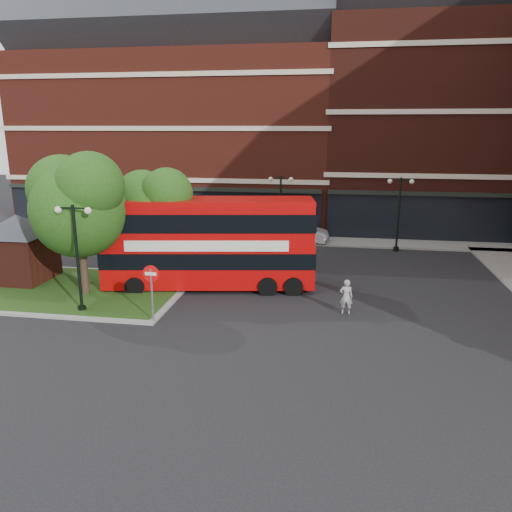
% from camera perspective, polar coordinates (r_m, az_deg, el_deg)
% --- Properties ---
extents(ground, '(120.00, 120.00, 0.00)m').
position_cam_1_polar(ground, '(22.26, -6.79, -7.42)').
color(ground, black).
rests_on(ground, ground).
extents(pavement_far, '(44.00, 3.00, 0.12)m').
position_cam_1_polar(pavement_far, '(37.68, 0.09, 2.01)').
color(pavement_far, slate).
rests_on(pavement_far, ground).
extents(terrace_far_left, '(26.00, 12.00, 14.00)m').
position_cam_1_polar(terrace_far_left, '(45.95, -8.51, 12.88)').
color(terrace_far_left, maroon).
rests_on(terrace_far_left, ground).
extents(terrace_far_right, '(18.00, 12.00, 16.00)m').
position_cam_1_polar(terrace_far_right, '(44.53, 20.38, 13.38)').
color(terrace_far_right, '#471911').
rests_on(terrace_far_right, ground).
extents(traffic_island, '(12.60, 7.60, 0.15)m').
position_cam_1_polar(traffic_island, '(27.93, -21.06, -3.55)').
color(traffic_island, gray).
rests_on(traffic_island, ground).
extents(kiosk, '(6.51, 6.51, 3.60)m').
position_cam_1_polar(kiosk, '(29.78, -25.50, 1.58)').
color(kiosk, '#471911').
rests_on(kiosk, traffic_island).
extents(tree_island_west, '(5.40, 4.71, 7.21)m').
position_cam_1_polar(tree_island_west, '(25.85, -19.78, 5.95)').
color(tree_island_west, '#2D2116').
rests_on(tree_island_west, ground).
extents(tree_island_east, '(4.46, 3.90, 6.29)m').
position_cam_1_polar(tree_island_east, '(26.90, -11.47, 5.64)').
color(tree_island_east, '#2D2116').
rests_on(tree_island_east, ground).
extents(lamp_island, '(1.72, 0.36, 5.00)m').
position_cam_1_polar(lamp_island, '(23.65, -19.78, 0.33)').
color(lamp_island, black).
rests_on(lamp_island, ground).
extents(lamp_far_left, '(1.72, 0.36, 5.00)m').
position_cam_1_polar(lamp_far_left, '(34.94, 2.82, 5.61)').
color(lamp_far_left, black).
rests_on(lamp_far_left, ground).
extents(lamp_far_right, '(1.72, 0.36, 5.00)m').
position_cam_1_polar(lamp_far_right, '(34.97, 16.00, 5.06)').
color(lamp_far_right, black).
rests_on(lamp_far_right, ground).
extents(bus, '(11.11, 4.18, 4.15)m').
position_cam_1_polar(bus, '(25.94, -5.43, 2.12)').
color(bus, '#AF0707').
rests_on(bus, ground).
extents(woman, '(0.60, 0.40, 1.63)m').
position_cam_1_polar(woman, '(23.05, 10.26, -4.60)').
color(woman, '#97979A').
rests_on(woman, ground).
extents(car_silver, '(4.12, 1.79, 1.38)m').
position_cam_1_polar(car_silver, '(36.54, -6.89, 2.51)').
color(car_silver, '#A2A4A9').
rests_on(car_silver, ground).
extents(car_white, '(4.86, 2.26, 1.54)m').
position_cam_1_polar(car_white, '(36.69, 4.60, 2.75)').
color(car_white, silver).
rests_on(car_white, ground).
extents(no_entry_sign, '(0.72, 0.09, 2.61)m').
position_cam_1_polar(no_entry_sign, '(21.74, -11.87, -2.96)').
color(no_entry_sign, slate).
rests_on(no_entry_sign, ground).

